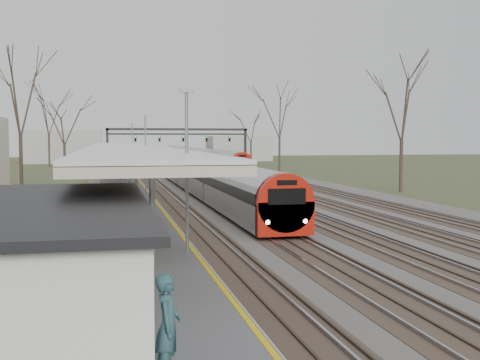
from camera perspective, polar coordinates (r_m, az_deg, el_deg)
The scene contains 9 objects.
track_bed at distance 60.26m, azimuth -2.57°, elevation -0.32°, with size 24.00×160.00×0.22m.
platform at distance 41.90m, azimuth -11.04°, elevation -1.66°, with size 3.50×69.00×1.00m, color #9E9B93.
canopy at distance 37.20m, azimuth -10.93°, elevation 2.93°, with size 4.10×50.00×3.11m.
signal_gantry at distance 89.78m, azimuth -5.87°, elevation 4.17°, with size 21.00×0.59×6.08m.
tree_west_far at distance 52.77m, azimuth -20.18°, elevation 7.49°, with size 5.50×5.50×11.33m.
tree_east_far at distance 52.16m, azimuth 15.13°, elevation 6.83°, with size 5.00×5.00×10.30m.
train_near at distance 70.19m, azimuth -6.28°, elevation 1.43°, with size 2.62×90.21×3.05m.
train_far at distance 103.03m, azimuth -4.35°, elevation 2.24°, with size 2.62×75.21×3.05m.
passenger at distance 9.19m, azimuth -6.83°, elevation -13.58°, with size 0.58×0.38×1.58m, color #2C5057.
Camera 1 is at (-10.07, -4.19, 4.56)m, focal length 45.00 mm.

